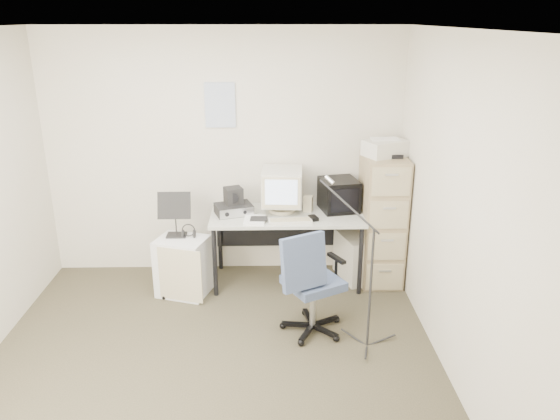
{
  "coord_description": "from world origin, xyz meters",
  "views": [
    {
      "loc": [
        0.45,
        -3.61,
        2.58
      ],
      "look_at": [
        0.55,
        0.95,
        0.95
      ],
      "focal_mm": 35.0,
      "sensor_mm": 36.0,
      "label": 1
    }
  ],
  "objects_px": {
    "filing_cabinet": "(381,220)",
    "desk": "(287,248)",
    "side_cart": "(183,266)",
    "office_chair": "(313,281)"
  },
  "relations": [
    {
      "from": "filing_cabinet",
      "to": "desk",
      "type": "xyz_separation_m",
      "value": [
        -0.95,
        -0.03,
        -0.29
      ]
    },
    {
      "from": "desk",
      "to": "office_chair",
      "type": "height_order",
      "value": "office_chair"
    },
    {
      "from": "filing_cabinet",
      "to": "office_chair",
      "type": "distance_m",
      "value": 1.26
    },
    {
      "from": "filing_cabinet",
      "to": "side_cart",
      "type": "xyz_separation_m",
      "value": [
        -1.97,
        -0.28,
        -0.36
      ]
    },
    {
      "from": "desk",
      "to": "filing_cabinet",
      "type": "bearing_deg",
      "value": 1.81
    },
    {
      "from": "desk",
      "to": "side_cart",
      "type": "distance_m",
      "value": 1.05
    },
    {
      "from": "filing_cabinet",
      "to": "desk",
      "type": "height_order",
      "value": "filing_cabinet"
    },
    {
      "from": "office_chair",
      "to": "desk",
      "type": "bearing_deg",
      "value": 72.78
    },
    {
      "from": "desk",
      "to": "office_chair",
      "type": "distance_m",
      "value": 0.98
    },
    {
      "from": "desk",
      "to": "office_chair",
      "type": "bearing_deg",
      "value": -78.8
    }
  ]
}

